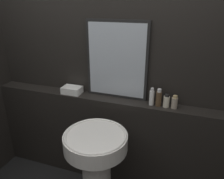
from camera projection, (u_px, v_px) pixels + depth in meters
name	position (u px, v px, depth m)	size (l,w,h in m)	color
wall_back	(110.00, 68.00, 2.15)	(8.00, 0.06, 2.50)	black
vanity_counter	(106.00, 139.00, 2.34)	(2.47, 0.17, 0.98)	black
pedestal_sink	(96.00, 164.00, 1.84)	(0.52, 0.52, 0.89)	white
mirror	(117.00, 61.00, 2.05)	(0.60, 0.03, 0.74)	black
towel_stack	(72.00, 90.00, 2.26)	(0.20, 0.13, 0.07)	white
shampoo_bottle	(152.00, 97.00, 1.99)	(0.04, 0.04, 0.16)	white
conditioner_bottle	(159.00, 98.00, 1.97)	(0.05, 0.05, 0.17)	#4C3823
lotion_bottle	(166.00, 101.00, 1.96)	(0.06, 0.06, 0.12)	beige
body_wash_bottle	(175.00, 102.00, 1.94)	(0.05, 0.05, 0.12)	gray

